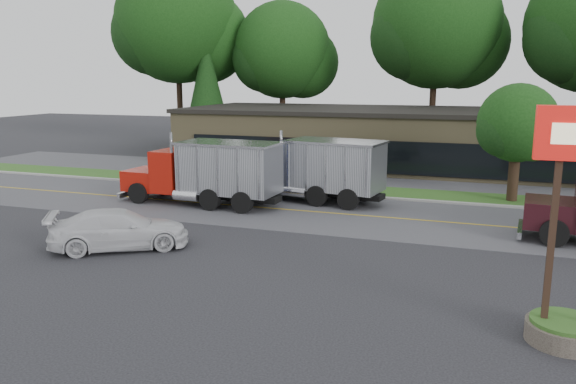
# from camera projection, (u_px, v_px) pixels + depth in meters

# --- Properties ---
(ground) EXTENTS (140.00, 140.00, 0.00)m
(ground) POSITION_uv_depth(u_px,v_px,m) (229.00, 267.00, 19.92)
(ground) COLOR #38383E
(ground) RESTS_ON ground
(road) EXTENTS (60.00, 8.00, 0.02)m
(road) POSITION_uv_depth(u_px,v_px,m) (304.00, 211.00, 28.26)
(road) COLOR slate
(road) RESTS_ON ground
(center_line) EXTENTS (60.00, 0.12, 0.01)m
(center_line) POSITION_uv_depth(u_px,v_px,m) (304.00, 211.00, 28.26)
(center_line) COLOR gold
(center_line) RESTS_ON ground
(curb) EXTENTS (60.00, 0.30, 0.12)m
(curb) POSITION_uv_depth(u_px,v_px,m) (326.00, 195.00, 32.15)
(curb) COLOR #9E9E99
(curb) RESTS_ON ground
(grass_verge) EXTENTS (60.00, 3.40, 0.03)m
(grass_verge) POSITION_uv_depth(u_px,v_px,m) (334.00, 189.00, 33.82)
(grass_verge) COLOR #314F1B
(grass_verge) RESTS_ON ground
(far_parking) EXTENTS (60.00, 7.00, 0.02)m
(far_parking) POSITION_uv_depth(u_px,v_px,m) (352.00, 176.00, 38.46)
(far_parking) COLOR slate
(far_parking) RESTS_ON ground
(strip_mall) EXTENTS (32.00, 12.00, 4.00)m
(strip_mall) POSITION_uv_depth(u_px,v_px,m) (395.00, 139.00, 42.98)
(strip_mall) COLOR #8A7A54
(strip_mall) RESTS_ON ground
(bilo_sign) EXTENTS (2.20, 1.90, 5.95)m
(bilo_sign) POSITION_uv_depth(u_px,v_px,m) (571.00, 266.00, 13.86)
(bilo_sign) COLOR #6B6054
(bilo_sign) RESTS_ON ground
(tree_far_a) EXTENTS (12.45, 11.72, 17.76)m
(tree_far_a) POSITION_uv_depth(u_px,v_px,m) (180.00, 28.00, 53.76)
(tree_far_a) COLOR #382619
(tree_far_a) RESTS_ON ground
(tree_far_b) EXTENTS (9.59, 9.03, 13.69)m
(tree_far_b) POSITION_uv_depth(u_px,v_px,m) (284.00, 55.00, 52.93)
(tree_far_b) COLOR #382619
(tree_far_b) RESTS_ON ground
(tree_far_c) EXTENTS (11.59, 10.91, 16.54)m
(tree_far_c) POSITION_uv_depth(u_px,v_px,m) (438.00, 31.00, 48.13)
(tree_far_c) COLOR #382619
(tree_far_c) RESTS_ON ground
(evergreen_left) EXTENTS (4.60, 4.60, 10.44)m
(evergreen_left) POSITION_uv_depth(u_px,v_px,m) (207.00, 87.00, 51.67)
(evergreen_left) COLOR #382619
(evergreen_left) RESTS_ON ground
(tree_verge) EXTENTS (4.45, 4.19, 6.35)m
(tree_verge) POSITION_uv_depth(u_px,v_px,m) (519.00, 127.00, 29.86)
(tree_verge) COLOR #382619
(tree_verge) RESTS_ON ground
(dump_truck_red) EXTENTS (8.88, 3.06, 3.36)m
(dump_truck_red) POSITION_uv_depth(u_px,v_px,m) (209.00, 171.00, 29.35)
(dump_truck_red) COLOR black
(dump_truck_red) RESTS_ON ground
(dump_truck_blue) EXTENTS (8.68, 3.85, 3.36)m
(dump_truck_blue) POSITION_uv_depth(u_px,v_px,m) (316.00, 168.00, 30.23)
(dump_truck_blue) COLOR black
(dump_truck_blue) RESTS_ON ground
(rally_car) EXTENTS (5.63, 4.68, 1.54)m
(rally_car) POSITION_uv_depth(u_px,v_px,m) (119.00, 229.00, 21.98)
(rally_car) COLOR silver
(rally_car) RESTS_ON ground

